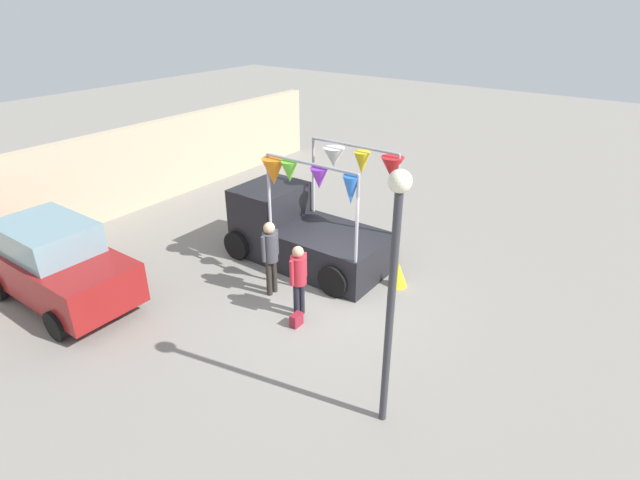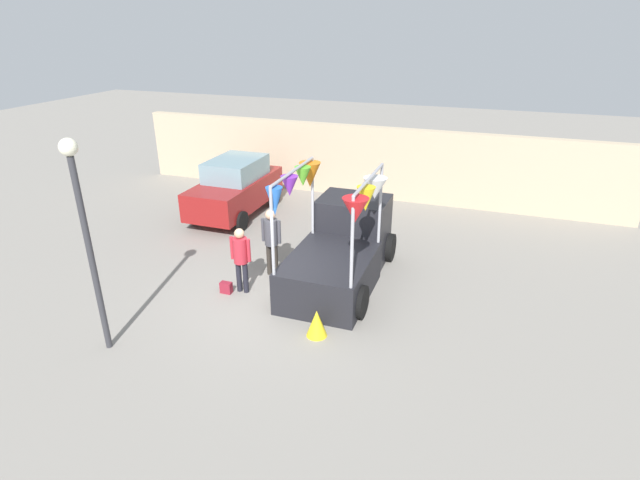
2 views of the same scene
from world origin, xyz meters
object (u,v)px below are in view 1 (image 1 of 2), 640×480
parked_car (56,263)px  person_customer (299,275)px  person_vendor (270,251)px  folded_kite_bundle_sunflower (398,274)px  street_lamp (393,273)px  vendor_truck (300,228)px  handbag (296,320)px

parked_car → person_customer: (2.67, -4.69, 0.05)m
person_customer → person_vendor: person_vendor is taller
parked_car → folded_kite_bundle_sunflower: parked_car is taller
person_customer → person_vendor: bearing=73.2°
street_lamp → person_vendor: bearing=65.2°
vendor_truck → person_vendor: vendor_truck is taller
parked_car → person_customer: bearing=-60.4°
vendor_truck → street_lamp: bearing=-128.3°
parked_car → person_vendor: (2.99, -3.64, 0.15)m
parked_car → folded_kite_bundle_sunflower: bearing=-49.5°
handbag → street_lamp: 3.95m
handbag → folded_kite_bundle_sunflower: folded_kite_bundle_sunflower is taller
person_vendor → handbag: bearing=-118.1°
street_lamp → folded_kite_bundle_sunflower: (3.84, 1.78, -2.45)m
parked_car → folded_kite_bundle_sunflower: size_ratio=6.67×
person_vendor → folded_kite_bundle_sunflower: person_vendor is taller
parked_car → person_customer: 5.40m
person_vendor → handbag: 1.71m
vendor_truck → person_customer: (-2.03, -1.56, 0.11)m
parked_car → vendor_truck: bearing=-33.6°
street_lamp → folded_kite_bundle_sunflower: size_ratio=7.10×
person_vendor → folded_kite_bundle_sunflower: size_ratio=2.99×
parked_car → handbag: bearing=-64.6°
parked_car → handbag: 5.47m
person_customer → folded_kite_bundle_sunflower: (2.32, -1.15, -0.70)m
vendor_truck → parked_car: (-4.70, 3.13, 0.06)m
person_vendor → street_lamp: street_lamp is taller
person_customer → vendor_truck: bearing=37.5°
parked_car → street_lamp: 7.91m
person_vendor → folded_kite_bundle_sunflower: 3.08m
person_vendor → street_lamp: size_ratio=0.42×
parked_car → street_lamp: street_lamp is taller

